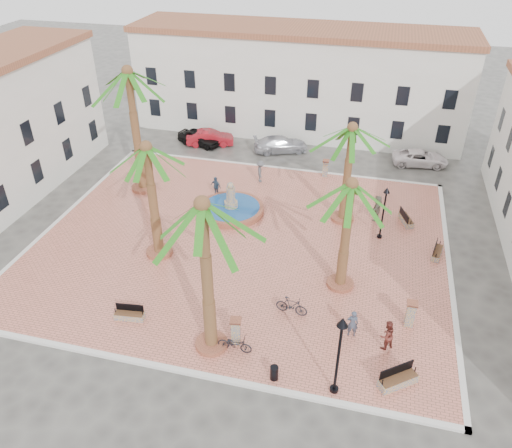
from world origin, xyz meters
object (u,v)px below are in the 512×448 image
(palm_s, at_px, (203,222))
(pedestrian_fountain_a, at_px, (201,215))
(bicycle_a, at_px, (235,344))
(pedestrian_fountain_b, at_px, (216,186))
(palm_nw, at_px, (129,85))
(litter_bin, at_px, (274,373))
(fountain, at_px, (231,208))
(car_black, at_px, (199,138))
(bicycle_b, at_px, (292,306))
(bollard_e, at_px, (411,313))
(bench_s, at_px, (130,315))
(bench_e, at_px, (437,252))
(car_white, at_px, (420,158))
(palm_ne, at_px, (351,140))
(cyclist_a, at_px, (353,324))
(pedestrian_north, at_px, (261,171))
(bench_ne, at_px, (406,220))
(pedestrian_east, at_px, (377,208))
(car_silver, at_px, (281,144))
(lamppost_e, at_px, (385,204))
(lamppost_s, at_px, (340,343))
(cyclist_b, at_px, (387,335))
(palm_e, at_px, (350,198))
(car_red, at_px, (210,138))
(bollard_n, at_px, (325,168))
(palm_sw, at_px, (148,161))
(bollard_se, at_px, (236,331))

(palm_s, relative_size, pedestrian_fountain_a, 4.97)
(bicycle_a, distance_m, pedestrian_fountain_b, 15.49)
(palm_nw, height_order, litter_bin, palm_nw)
(fountain, relative_size, car_black, 1.12)
(palm_s, bearing_deg, car_black, 111.02)
(palm_s, xyz_separation_m, bicycle_b, (3.42, 3.25, -6.79))
(bollard_e, bearing_deg, bench_s, -167.57)
(litter_bin, height_order, bicycle_b, bicycle_b)
(bench_e, distance_m, car_white, 13.33)
(bicycle_a, distance_m, car_white, 25.66)
(pedestrian_fountain_b, bearing_deg, palm_ne, 17.31)
(cyclist_a, distance_m, pedestrian_north, 17.21)
(bench_ne, xyz_separation_m, pedestrian_east, (-2.03, -0.02, 0.66))
(car_black, distance_m, car_silver, 7.50)
(lamppost_e, bearing_deg, lamppost_s, -96.37)
(palm_ne, xyz_separation_m, car_white, (5.38, 10.51, -5.48))
(lamppost_e, relative_size, pedestrian_east, 2.05)
(fountain, bearing_deg, palm_nw, 168.23)
(fountain, height_order, car_silver, fountain)
(pedestrian_east, height_order, car_black, pedestrian_east)
(palm_nw, xyz_separation_m, cyclist_b, (18.55, -12.00, -7.22))
(palm_e, bearing_deg, bicycle_b, -127.23)
(bench_e, bearing_deg, car_red, 68.28)
(bollard_n, bearing_deg, bicycle_a, -95.34)
(cyclist_b, bearing_deg, bicycle_a, -21.90)
(bicycle_b, bearing_deg, bicycle_a, 153.54)
(pedestrian_fountain_b, distance_m, pedestrian_north, 4.05)
(palm_sw, height_order, bench_s, palm_sw)
(bench_e, relative_size, litter_bin, 2.19)
(bench_ne, relative_size, pedestrian_east, 0.96)
(fountain, bearing_deg, palm_s, -77.82)
(bench_e, xyz_separation_m, bollard_n, (-8.20, 8.97, 0.49))
(bollard_se, relative_size, pedestrian_fountain_b, 0.97)
(palm_e, relative_size, car_white, 1.53)
(palm_e, distance_m, cyclist_b, 7.08)
(litter_bin, bearing_deg, cyclist_a, 48.61)
(palm_ne, height_order, car_silver, palm_ne)
(lamppost_e, xyz_separation_m, pedestrian_fountain_a, (-11.79, -1.58, -1.67))
(fountain, height_order, pedestrian_east, fountain)
(palm_ne, relative_size, bicycle_a, 4.11)
(car_black, bearing_deg, palm_ne, -108.76)
(bollard_se, distance_m, pedestrian_fountain_a, 11.02)
(palm_ne, bearing_deg, car_black, 144.94)
(car_white, bearing_deg, lamppost_s, 163.16)
(bench_s, bearing_deg, palm_nw, 105.22)
(pedestrian_fountain_a, relative_size, pedestrian_east, 0.94)
(palm_nw, relative_size, car_silver, 1.98)
(palm_s, bearing_deg, pedestrian_fountain_a, 111.87)
(lamppost_s, distance_m, cyclist_a, 4.30)
(palm_e, relative_size, car_black, 1.70)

